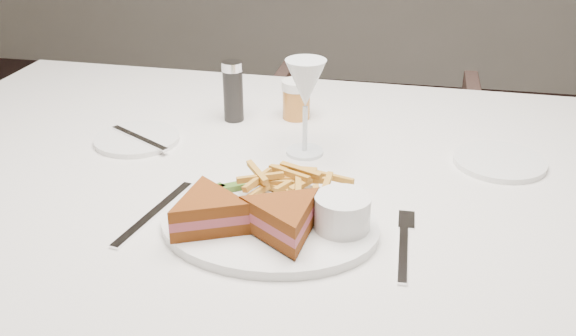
{
  "coord_description": "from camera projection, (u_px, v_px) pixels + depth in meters",
  "views": [
    {
      "loc": [
        0.23,
        -1.16,
        1.25
      ],
      "look_at": [
        0.06,
        -0.28,
        0.8
      ],
      "focal_mm": 40.0,
      "sensor_mm": 36.0,
      "label": 1
    }
  ],
  "objects": [
    {
      "name": "chair_far",
      "position": [
        366.0,
        173.0,
        2.01
      ],
      "size": [
        0.66,
        0.62,
        0.67
      ],
      "primitive_type": "imported",
      "rotation": [
        0.0,
        0.0,
        3.14
      ],
      "color": "#4E3730",
      "rests_on": "ground"
    },
    {
      "name": "table_setting",
      "position": [
        282.0,
        176.0,
        1.01
      ],
      "size": [
        0.83,
        0.66,
        0.18
      ],
      "color": "white",
      "rests_on": "table"
    }
  ]
}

